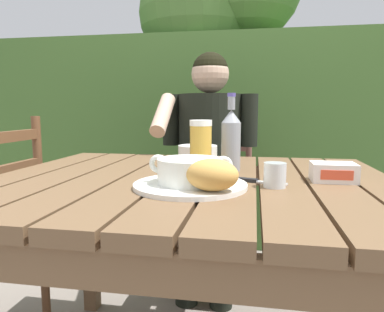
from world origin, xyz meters
name	(u,v)px	position (x,y,z in m)	size (l,w,h in m)	color
dining_table	(190,207)	(0.00, 0.00, 0.66)	(1.20, 0.99, 0.75)	brown
hedge_backdrop	(226,100)	(-0.03, 1.65, 1.02)	(3.47, 0.89, 2.26)	#41662D
chair_near_diner	(213,196)	(-0.04, 0.93, 0.46)	(0.43, 0.41, 0.91)	brown
person_eating	(208,154)	(-0.04, 0.74, 0.73)	(0.48, 0.47, 1.23)	black
serving_plate	(190,185)	(0.03, -0.14, 0.75)	(0.30, 0.30, 0.01)	white
soup_bowl	(190,170)	(0.03, -0.14, 0.79)	(0.22, 0.17, 0.07)	white
bread_roll	(212,175)	(0.09, -0.21, 0.80)	(0.13, 0.10, 0.08)	gold
beer_glass	(201,146)	(0.02, 0.09, 0.83)	(0.07, 0.07, 0.17)	gold
beer_bottle	(231,139)	(0.11, 0.14, 0.85)	(0.06, 0.06, 0.26)	gray
water_glass_small	(275,175)	(0.24, -0.09, 0.78)	(0.06, 0.06, 0.07)	silver
butter_tub	(333,172)	(0.41, 0.01, 0.77)	(0.12, 0.09, 0.05)	white
table_knife	(256,181)	(0.20, -0.04, 0.75)	(0.14, 0.06, 0.01)	silver
diner_bowl	(198,152)	(-0.04, 0.39, 0.78)	(0.16, 0.16, 0.06)	white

